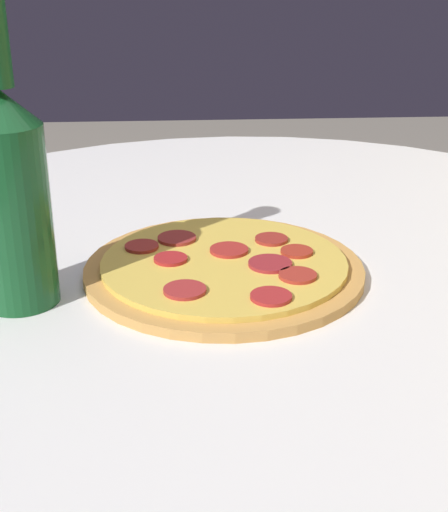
# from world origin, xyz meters

# --- Properties ---
(table) EXTENTS (1.07, 1.07, 0.72)m
(table) POSITION_xyz_m (0.00, 0.00, 0.55)
(table) COLOR white
(table) RESTS_ON ground_plane
(pizza) EXTENTS (0.28, 0.28, 0.02)m
(pizza) POSITION_xyz_m (0.06, -0.04, 0.73)
(pizza) COLOR #C68E47
(pizza) RESTS_ON table
(beer_bottle) EXTENTS (0.07, 0.07, 0.28)m
(beer_bottle) POSITION_xyz_m (0.11, -0.24, 0.83)
(beer_bottle) COLOR #144C23
(beer_bottle) RESTS_ON table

